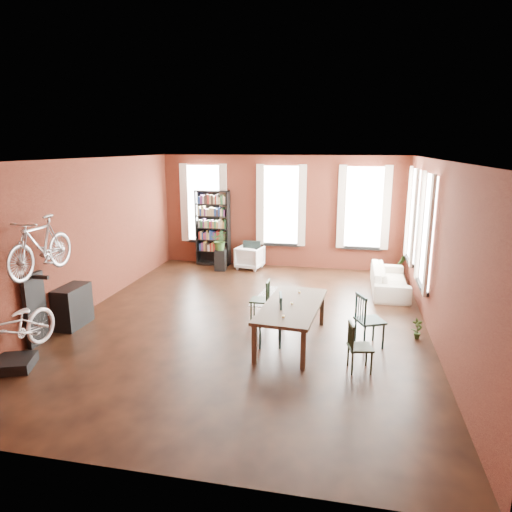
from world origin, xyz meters
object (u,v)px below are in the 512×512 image
(cream_sofa, at_px, (390,275))
(bicycle_floor, at_px, (8,303))
(bike_trainer, at_px, (14,364))
(dining_table, at_px, (292,323))
(dining_chair_a, at_px, (270,320))
(bookshelf, at_px, (213,228))
(console_table, at_px, (73,306))
(white_armchair, at_px, (250,256))
(dining_chair_b, at_px, (260,300))
(plant_stand, at_px, (221,260))
(dining_chair_c, at_px, (360,347))
(dining_chair_d, at_px, (370,320))

(cream_sofa, relative_size, bicycle_floor, 1.13)
(bike_trainer, xyz_separation_m, bicycle_floor, (0.03, 0.02, 1.01))
(dining_table, relative_size, bike_trainer, 3.62)
(dining_chair_a, height_order, bookshelf, bookshelf)
(bike_trainer, relative_size, console_table, 0.72)
(dining_table, distance_m, white_armchair, 5.17)
(dining_chair_a, bearing_deg, dining_chair_b, -171.76)
(plant_stand, bearing_deg, bookshelf, 121.88)
(bike_trainer, relative_size, bicycle_floor, 0.31)
(dining_chair_c, bearing_deg, dining_table, 41.50)
(cream_sofa, distance_m, bicycle_floor, 8.10)
(dining_chair_b, distance_m, dining_chair_d, 2.31)
(dining_chair_a, bearing_deg, white_armchair, -174.66)
(dining_table, xyz_separation_m, cream_sofa, (1.95, 3.40, 0.05))
(dining_chair_a, xyz_separation_m, white_armchair, (-1.47, 5.01, -0.11))
(bookshelf, distance_m, bicycle_floor, 7.08)
(dining_table, xyz_separation_m, dining_chair_b, (-0.77, 1.00, 0.05))
(dining_chair_b, bearing_deg, dining_table, 37.84)
(dining_chair_d, height_order, console_table, dining_chair_d)
(dining_chair_c, xyz_separation_m, console_table, (-5.47, 0.75, 0.01))
(dining_chair_d, distance_m, plant_stand, 5.87)
(bookshelf, bearing_deg, cream_sofa, -18.95)
(dining_chair_a, xyz_separation_m, dining_chair_b, (-0.41, 1.18, -0.06))
(dining_chair_a, bearing_deg, dining_chair_d, 89.21)
(dining_chair_a, height_order, bike_trainer, dining_chair_a)
(bicycle_floor, bearing_deg, bookshelf, 85.91)
(dining_chair_a, height_order, bicycle_floor, bicycle_floor)
(white_armchair, distance_m, cream_sofa, 4.04)
(dining_chair_d, bearing_deg, bike_trainer, 85.18)
(dining_chair_c, relative_size, bookshelf, 0.36)
(dining_chair_a, xyz_separation_m, dining_chair_d, (1.72, 0.31, 0.01))
(dining_chair_b, bearing_deg, plant_stand, -152.10)
(bookshelf, relative_size, bicycle_floor, 1.19)
(dining_chair_a, distance_m, bookshelf, 5.95)
(bookshelf, bearing_deg, bicycle_floor, -99.33)
(dining_chair_d, bearing_deg, bookshelf, 16.32)
(bicycle_floor, bearing_deg, dining_chair_c, 16.24)
(dining_table, relative_size, dining_chair_d, 2.21)
(dining_chair_c, xyz_separation_m, bike_trainer, (-5.36, -1.05, -0.31))
(dining_chair_d, distance_m, bookshelf, 6.65)
(bookshelf, distance_m, plant_stand, 1.11)
(dining_chair_d, bearing_deg, dining_chair_c, 144.84)
(bookshelf, xyz_separation_m, bicycle_floor, (-1.15, -6.99, -0.01))
(dining_chair_a, distance_m, cream_sofa, 4.27)
(bookshelf, relative_size, plant_stand, 3.69)
(dining_table, bearing_deg, bike_trainer, -150.59)
(bookshelf, distance_m, cream_sofa, 5.28)
(dining_table, height_order, bike_trainer, dining_table)
(white_armchair, bearing_deg, plant_stand, 36.08)
(white_armchair, xyz_separation_m, console_table, (-2.45, -4.92, 0.04))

